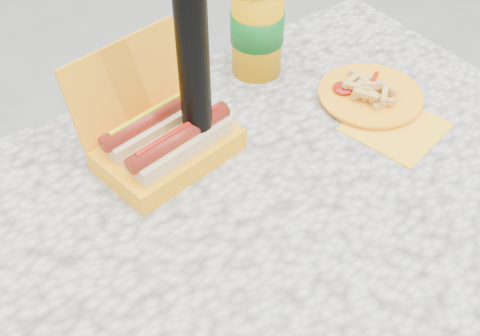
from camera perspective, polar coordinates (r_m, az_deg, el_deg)
picnic_table at (r=1.04m, az=1.27°, el=-7.91°), size 1.20×0.80×0.75m
hotdog_box at (r=1.02m, az=-7.17°, el=2.83°), size 0.26×0.22×0.19m
fries_plate at (r=1.18m, az=12.33°, el=6.64°), size 0.21×0.28×0.04m
soda_cup at (r=1.18m, az=1.65°, el=13.28°), size 0.11×0.11×0.20m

